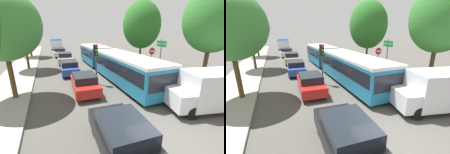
{
  "view_description": "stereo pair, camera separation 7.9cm",
  "coord_description": "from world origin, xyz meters",
  "views": [
    {
      "loc": [
        -3.92,
        -3.63,
        4.46
      ],
      "look_at": [
        0.2,
        6.02,
        1.2
      ],
      "focal_mm": 24.0,
      "sensor_mm": 36.0,
      "label": 1
    },
    {
      "loc": [
        -3.85,
        -3.66,
        4.46
      ],
      "look_at": [
        0.2,
        6.02,
        1.2
      ],
      "focal_mm": 24.0,
      "sensor_mm": 36.0,
      "label": 2
    }
  ],
  "objects": [
    {
      "name": "ground_plane",
      "position": [
        0.0,
        0.0,
        0.0
      ],
      "size": [
        200.0,
        200.0,
        0.0
      ],
      "primitive_type": "plane",
      "color": "#4F4C47"
    },
    {
      "name": "kerb_strip_left",
      "position": [
        -6.99,
        20.01,
        0.07
      ],
      "size": [
        3.2,
        50.02,
        0.14
      ],
      "primitive_type": "cube",
      "color": "#9E998E",
      "rests_on": "ground"
    },
    {
      "name": "articulated_bus",
      "position": [
        2.06,
        11.1,
        1.45
      ],
      "size": [
        2.66,
        16.92,
        2.51
      ],
      "rotation": [
        0.0,
        0.0,
        -1.56
      ],
      "color": "teal",
      "rests_on": "ground"
    },
    {
      "name": "city_bus_rear",
      "position": [
        -1.8,
        40.02,
        1.44
      ],
      "size": [
        2.73,
        11.57,
        2.48
      ],
      "rotation": [
        0.0,
        0.0,
        1.56
      ],
      "color": "silver",
      "rests_on": "ground"
    },
    {
      "name": "queued_car_black",
      "position": [
        -1.74,
        0.47,
        0.73
      ],
      "size": [
        2.01,
        4.25,
        1.44
      ],
      "rotation": [
        0.0,
        0.0,
        1.51
      ],
      "color": "black",
      "rests_on": "ground"
    },
    {
      "name": "queued_car_red",
      "position": [
        -1.66,
        6.91,
        0.71
      ],
      "size": [
        1.95,
        4.13,
        1.4
      ],
      "rotation": [
        0.0,
        0.0,
        1.51
      ],
      "color": "#B21E19",
      "rests_on": "ground"
    },
    {
      "name": "queued_car_blue",
      "position": [
        -1.98,
        12.47,
        0.72
      ],
      "size": [
        1.97,
        4.17,
        1.41
      ],
      "rotation": [
        0.0,
        0.0,
        1.51
      ],
      "color": "#284799",
      "rests_on": "ground"
    },
    {
      "name": "queued_car_tan",
      "position": [
        -1.8,
        18.35,
        0.77
      ],
      "size": [
        2.13,
        4.5,
        1.53
      ],
      "rotation": [
        0.0,
        0.0,
        1.51
      ],
      "color": "tan",
      "rests_on": "ground"
    },
    {
      "name": "queued_car_silver",
      "position": [
        -1.96,
        24.75,
        0.77
      ],
      "size": [
        2.11,
        4.46,
        1.51
      ],
      "rotation": [
        0.0,
        0.0,
        1.51
      ],
      "color": "#B7BABF",
      "rests_on": "ground"
    },
    {
      "name": "white_van",
      "position": [
        4.66,
        1.41,
        1.24
      ],
      "size": [
        5.32,
        3.08,
        2.31
      ],
      "rotation": [
        0.0,
        0.0,
        2.9
      ],
      "color": "silver",
      "rests_on": "ground"
    },
    {
      "name": "traffic_light",
      "position": [
        -0.34,
        8.14,
        2.5
      ],
      "size": [
        0.36,
        0.39,
        3.4
      ],
      "rotation": [
        0.0,
        0.0,
        -1.35
      ],
      "color": "#56595E",
      "rests_on": "ground"
    },
    {
      "name": "no_entry_sign",
      "position": [
        5.8,
        8.81,
        1.88
      ],
      "size": [
        0.7,
        0.08,
        2.82
      ],
      "rotation": [
        0.0,
        0.0,
        -1.57
      ],
      "color": "#56595E",
      "rests_on": "ground"
    },
    {
      "name": "direction_sign_post",
      "position": [
        7.28,
        9.21,
        2.55
      ],
      "size": [
        0.1,
        1.4,
        3.6
      ],
      "rotation": [
        0.0,
        0.0,
        3.14
      ],
      "color": "#56595E",
      "rests_on": "ground"
    },
    {
      "name": "tree_left_mid",
      "position": [
        -6.27,
        7.44,
        4.77
      ],
      "size": [
        4.52,
        4.52,
        6.92
      ],
      "color": "#51381E",
      "rests_on": "ground"
    },
    {
      "name": "tree_left_far",
      "position": [
        -6.21,
        16.1,
        4.93
      ],
      "size": [
        4.2,
        4.2,
        7.11
      ],
      "color": "#51381E",
      "rests_on": "ground"
    },
    {
      "name": "tree_left_distant",
      "position": [
        -6.6,
        25.92,
        4.44
      ],
      "size": [
        4.27,
        4.27,
        6.88
      ],
      "color": "#51381E",
      "rests_on": "ground"
    },
    {
      "name": "tree_right_near",
      "position": [
        7.35,
        4.07,
        5.19
      ],
      "size": [
        4.16,
        4.16,
        7.8
      ],
      "color": "#51381E",
      "rests_on": "ground"
    },
    {
      "name": "tree_right_mid",
      "position": [
        7.75,
        13.68,
        5.0
      ],
      "size": [
        4.86,
        4.86,
        8.15
      ],
      "color": "#51381E",
      "rests_on": "ground"
    }
  ]
}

